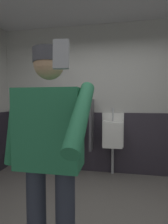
# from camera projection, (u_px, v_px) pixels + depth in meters

# --- Properties ---
(wall_back) EXTENTS (4.73, 0.12, 2.80)m
(wall_back) POSITION_uv_depth(u_px,v_px,m) (106.00, 99.00, 3.38)
(wall_back) COLOR #B2B2AD
(wall_back) RESTS_ON ground_plane
(wainscot_band_back) EXTENTS (4.13, 0.03, 1.15)m
(wainscot_band_back) POSITION_uv_depth(u_px,v_px,m) (106.00, 142.00, 3.36)
(wainscot_band_back) COLOR #2D2833
(wainscot_band_back) RESTS_ON ground_plane
(urinal_left) EXTENTS (0.40, 0.34, 1.24)m
(urinal_left) POSITION_uv_depth(u_px,v_px,m) (73.00, 132.00, 3.31)
(urinal_left) COLOR white
(urinal_left) RESTS_ON ground_plane
(urinal_middle) EXTENTS (0.40, 0.34, 1.24)m
(urinal_middle) POSITION_uv_depth(u_px,v_px,m) (113.00, 134.00, 3.18)
(urinal_middle) COLOR white
(urinal_middle) RESTS_ON ground_plane
(privacy_divider_panel) EXTENTS (0.04, 0.40, 0.90)m
(privacy_divider_panel) POSITION_uv_depth(u_px,v_px,m) (92.00, 124.00, 3.17)
(privacy_divider_panel) COLOR #4C4C51
(person) EXTENTS (0.67, 0.60, 1.71)m
(person) POSITION_uv_depth(u_px,v_px,m) (49.00, 151.00, 1.23)
(person) COLOR #2D3342
(person) RESTS_ON ground_plane
(cell_phone) EXTENTS (0.06, 0.03, 0.11)m
(cell_phone) POSITION_uv_depth(u_px,v_px,m) (61.00, 54.00, 0.66)
(cell_phone) COLOR #A5A8B2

